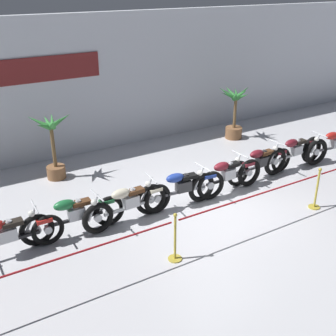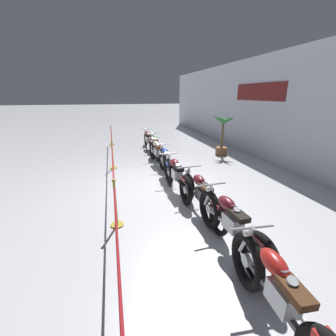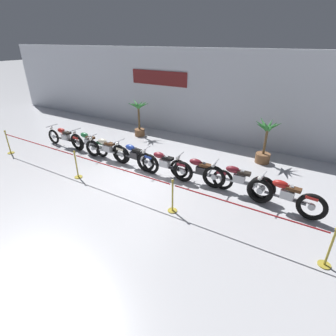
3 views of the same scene
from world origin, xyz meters
name	(u,v)px [view 1 (image 1 of 3)]	position (x,y,z in m)	size (l,w,h in m)	color
ground_plane	(216,208)	(0.00, 0.00, 0.00)	(120.00, 120.00, 0.00)	silver
back_wall	(121,81)	(-0.01, 5.12, 2.10)	(28.00, 0.29, 4.20)	silver
motorcycle_red_0	(4,237)	(-4.75, 0.59, 0.46)	(2.37, 0.62, 0.92)	black
motorcycle_green_1	(74,216)	(-3.31, 0.65, 0.47)	(2.32, 0.62, 0.94)	black
motorcycle_cream_2	(128,204)	(-2.09, 0.51, 0.46)	(2.27, 0.62, 0.95)	black
motorcycle_blue_3	(181,189)	(-0.67, 0.51, 0.48)	(2.40, 0.62, 0.96)	black
motorcycle_maroon_4	(226,177)	(0.68, 0.50, 0.47)	(2.34, 0.62, 0.96)	black
motorcycle_maroon_5	(260,163)	(2.03, 0.71, 0.47)	(2.34, 0.62, 0.93)	black
motorcycle_maroon_6	(294,153)	(3.34, 0.72, 0.49)	(2.38, 0.62, 0.98)	black
motorcycle_red_7	(334,146)	(4.81, 0.51, 0.49)	(2.25, 0.62, 0.98)	black
potted_palm_left_of_row	(234,114)	(3.47, 3.62, 0.87)	(1.12, 1.22, 1.86)	brown
potted_palm_right_of_row	(53,146)	(-2.78, 3.65, 0.94)	(1.21, 1.03, 1.89)	brown
stanchion_far_left	(190,222)	(-1.58, -1.21, 0.75)	(12.32, 0.28, 1.05)	gold
stanchion_mid_left	(175,244)	(-1.92, -1.21, 0.36)	(0.28, 0.28, 1.05)	gold
stanchion_mid_right	(316,194)	(2.07, -1.21, 0.36)	(0.28, 0.28, 1.05)	gold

